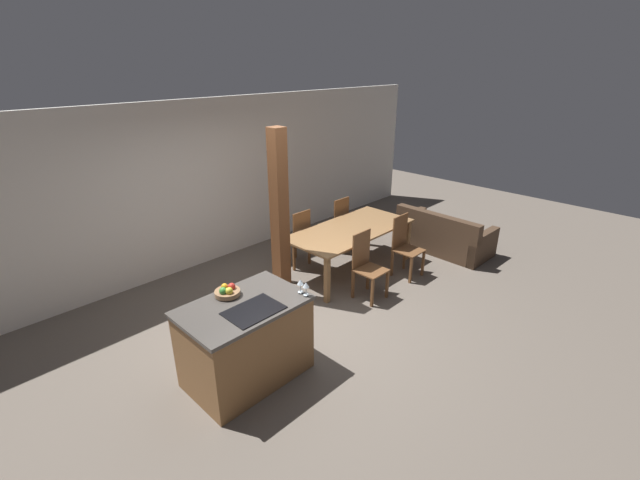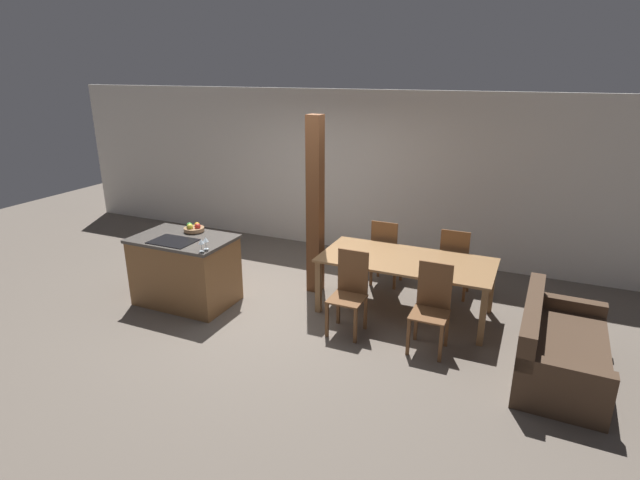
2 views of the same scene
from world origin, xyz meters
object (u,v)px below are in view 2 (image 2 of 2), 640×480
at_px(dining_chair_near_left, 349,291).
at_px(dining_chair_far_left, 386,252).
at_px(dining_chair_near_right, 431,306).
at_px(dining_chair_far_right, 454,262).
at_px(wine_glass_near, 201,242).
at_px(fruit_bowl, 194,228).
at_px(kitchen_island, 185,270).
at_px(wine_glass_middle, 206,240).
at_px(couch, 558,351).
at_px(dining_table, 406,265).
at_px(timber_post, 315,207).

height_order(dining_chair_near_left, dining_chair_far_left, same).
height_order(dining_chair_near_right, dining_chair_far_right, same).
height_order(wine_glass_near, dining_chair_far_left, wine_glass_near).
distance_m(fruit_bowl, dining_chair_far_right, 3.57).
bearing_deg(kitchen_island, wine_glass_middle, -24.57).
bearing_deg(fruit_bowl, dining_chair_far_left, 30.97).
xyz_separation_m(wine_glass_near, dining_chair_far_right, (2.68, 1.97, -0.54)).
height_order(wine_glass_middle, dining_chair_near_right, wine_glass_middle).
xyz_separation_m(fruit_bowl, dining_chair_near_right, (3.26, -0.09, -0.46)).
bearing_deg(wine_glass_middle, kitchen_island, 155.43).
height_order(fruit_bowl, wine_glass_near, wine_glass_near).
relative_size(wine_glass_middle, dining_chair_near_left, 0.15).
bearing_deg(kitchen_island, dining_chair_near_right, 2.94).
bearing_deg(couch, kitchen_island, 93.85).
relative_size(dining_table, timber_post, 0.88).
bearing_deg(timber_post, dining_table, -6.79).
height_order(kitchen_island, dining_chair_far_left, dining_chair_far_left).
relative_size(wine_glass_middle, dining_table, 0.07).
distance_m(kitchen_island, dining_chair_near_left, 2.28).
bearing_deg(wine_glass_middle, timber_post, 56.99).
relative_size(wine_glass_near, wine_glass_middle, 1.00).
distance_m(wine_glass_middle, dining_table, 2.51).
xyz_separation_m(kitchen_island, wine_glass_middle, (0.57, -0.26, 0.58)).
distance_m(dining_chair_near_left, dining_chair_far_right, 1.75).
height_order(dining_chair_near_right, timber_post, timber_post).
relative_size(fruit_bowl, timber_post, 0.11).
bearing_deg(wine_glass_middle, dining_chair_far_right, 35.19).
xyz_separation_m(kitchen_island, couch, (4.57, 0.19, -0.20)).
height_order(kitchen_island, wine_glass_middle, wine_glass_middle).
height_order(dining_chair_near_right, couch, dining_chair_near_right).
bearing_deg(kitchen_island, dining_chair_near_left, 4.19).
relative_size(wine_glass_near, timber_post, 0.06).
bearing_deg(wine_glass_near, wine_glass_middle, 90.00).
bearing_deg(wine_glass_near, dining_chair_far_right, 36.40).
bearing_deg(wine_glass_near, dining_table, 29.58).
height_order(fruit_bowl, timber_post, timber_post).
distance_m(kitchen_island, timber_post, 1.93).
relative_size(fruit_bowl, dining_chair_far_left, 0.27).
bearing_deg(wine_glass_middle, dining_table, 27.86).
bearing_deg(timber_post, dining_chair_far_left, 33.91).
height_order(wine_glass_near, dining_chair_near_right, wine_glass_near).
xyz_separation_m(wine_glass_middle, dining_chair_far_left, (1.71, 1.89, -0.54)).
bearing_deg(timber_post, dining_chair_near_right, -26.01).
bearing_deg(fruit_bowl, wine_glass_near, -46.06).
height_order(dining_table, dining_chair_far_right, dining_chair_far_right).
xyz_separation_m(wine_glass_middle, dining_chair_far_right, (2.68, 1.89, -0.54)).
bearing_deg(dining_chair_far_right, kitchen_island, 26.60).
relative_size(dining_table, dining_chair_far_left, 2.18).
height_order(fruit_bowl, dining_chair_far_left, fruit_bowl).
xyz_separation_m(dining_chair_far_left, couch, (2.29, -1.44, -0.25)).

